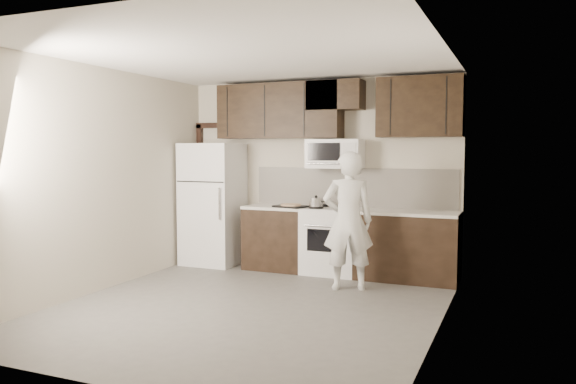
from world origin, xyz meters
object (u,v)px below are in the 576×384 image
Objects in this scene: refrigerator at (213,204)px; person at (348,221)px; microwave at (335,154)px; stove at (332,240)px.

refrigerator is 2.42m from person.
microwave is 2.00m from refrigerator.
person reaches higher than stove.
microwave is at bearing -86.69° from person.
refrigerator is at bearing -41.40° from person.
refrigerator is (-1.85, -0.17, -0.75)m from microwave.
microwave reaches higher than refrigerator.
microwave is 1.29m from person.
microwave is 0.42× the size of refrigerator.
microwave is at bearing 90.10° from stove.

